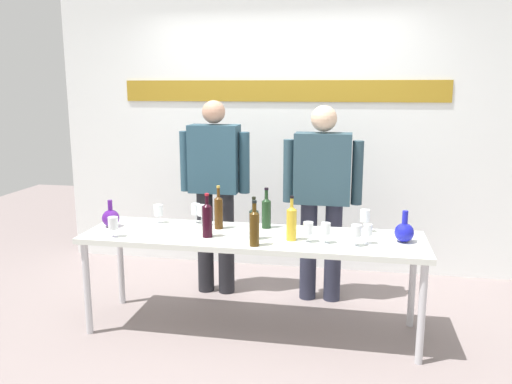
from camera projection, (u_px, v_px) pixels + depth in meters
ground_plane at (252, 329)px, 3.89m from camera, size 10.00×10.00×0.00m
back_wall at (281, 116)px, 5.02m from camera, size 4.44×0.11×3.00m
display_table at (252, 242)px, 3.75m from camera, size 2.45×0.66×0.73m
decanter_blue_left at (111, 218)px, 3.95m from camera, size 0.13×0.13×0.21m
decanter_blue_right at (404, 232)px, 3.56m from camera, size 0.13×0.13×0.22m
presenter_left at (215, 185)px, 4.43m from camera, size 0.61×0.22×1.67m
presenter_right at (322, 190)px, 4.27m from camera, size 0.65×0.22×1.64m
wine_bottle_0 at (254, 226)px, 3.46m from camera, size 0.07×0.07×0.31m
wine_bottle_1 at (207, 219)px, 3.67m from camera, size 0.07×0.07×0.32m
wine_bottle_2 at (254, 222)px, 3.62m from camera, size 0.06×0.06×0.30m
wine_bottle_3 at (266, 211)px, 3.90m from camera, size 0.07×0.07×0.31m
wine_bottle_4 at (219, 211)px, 3.89m from camera, size 0.06×0.06×0.33m
wine_bottle_5 at (292, 222)px, 3.59m from camera, size 0.07×0.07×0.32m
wine_glass_left_0 at (201, 211)px, 3.98m from camera, size 0.06×0.06×0.16m
wine_glass_left_1 at (158, 210)px, 4.05m from camera, size 0.07×0.07×0.15m
wine_glass_left_2 at (196, 209)px, 4.05m from camera, size 0.07×0.07×0.16m
wine_glass_left_3 at (113, 223)px, 3.67m from camera, size 0.07×0.07×0.15m
wine_glass_right_0 at (326, 229)px, 3.53m from camera, size 0.07×0.07×0.14m
wine_glass_right_1 at (356, 231)px, 3.47m from camera, size 0.07×0.07×0.15m
wine_glass_right_2 at (368, 230)px, 3.52m from camera, size 0.06×0.06×0.14m
wine_glass_right_3 at (308, 228)px, 3.55m from camera, size 0.07×0.07×0.14m
wine_glass_right_4 at (365, 216)px, 3.80m from camera, size 0.07×0.07×0.17m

